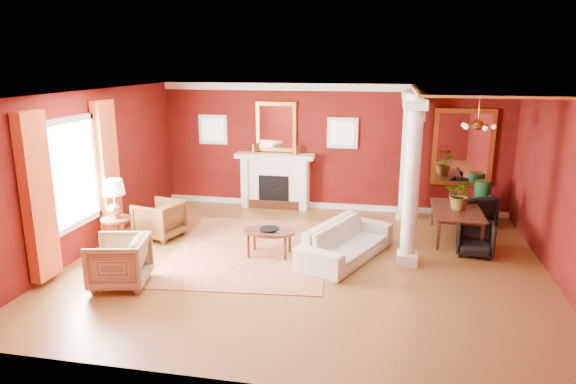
% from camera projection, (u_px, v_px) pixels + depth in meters
% --- Properties ---
extents(ground, '(8.00, 8.00, 0.00)m').
position_uv_depth(ground, '(307.00, 263.00, 8.89)').
color(ground, brown).
rests_on(ground, ground).
extents(room_shell, '(8.04, 7.04, 2.92)m').
position_uv_depth(room_shell, '(308.00, 148.00, 8.39)').
color(room_shell, '#5E0F0D').
rests_on(room_shell, ground).
extents(fireplace, '(1.85, 0.42, 1.29)m').
position_uv_depth(fireplace, '(275.00, 181.00, 12.13)').
color(fireplace, white).
rests_on(fireplace, ground).
extents(overmantel_mirror, '(0.95, 0.07, 1.15)m').
position_uv_depth(overmantel_mirror, '(276.00, 127.00, 11.94)').
color(overmantel_mirror, gold).
rests_on(overmantel_mirror, fireplace).
extents(flank_window_left, '(0.70, 0.07, 0.70)m').
position_uv_depth(flank_window_left, '(213.00, 129.00, 12.27)').
color(flank_window_left, white).
rests_on(flank_window_left, room_shell).
extents(flank_window_right, '(0.70, 0.07, 0.70)m').
position_uv_depth(flank_window_right, '(343.00, 133.00, 11.69)').
color(flank_window_right, white).
rests_on(flank_window_right, room_shell).
extents(left_window, '(0.21, 2.55, 2.60)m').
position_uv_depth(left_window, '(75.00, 181.00, 8.70)').
color(left_window, white).
rests_on(left_window, room_shell).
extents(column_front, '(0.36, 0.36, 2.80)m').
position_uv_depth(column_front, '(412.00, 183.00, 8.50)').
color(column_front, white).
rests_on(column_front, ground).
extents(column_back, '(0.36, 0.36, 2.80)m').
position_uv_depth(column_back, '(407.00, 155.00, 11.07)').
color(column_back, white).
rests_on(column_back, ground).
extents(header_beam, '(0.30, 3.20, 0.32)m').
position_uv_depth(header_beam, '(412.00, 103.00, 9.72)').
color(header_beam, white).
rests_on(header_beam, column_front).
extents(amber_ceiling, '(2.30, 3.40, 0.04)m').
position_uv_depth(amber_ceiling, '(479.00, 91.00, 9.30)').
color(amber_ceiling, '#E49243').
rests_on(amber_ceiling, room_shell).
extents(dining_mirror, '(1.30, 0.07, 1.70)m').
position_uv_depth(dining_mirror, '(463.00, 148.00, 11.24)').
color(dining_mirror, gold).
rests_on(dining_mirror, room_shell).
extents(chandelier, '(0.60, 0.62, 0.75)m').
position_uv_depth(chandelier, '(478.00, 125.00, 9.50)').
color(chandelier, '#A67734').
rests_on(chandelier, room_shell).
extents(crown_trim, '(8.00, 0.08, 0.16)m').
position_uv_depth(crown_trim, '(333.00, 87.00, 11.48)').
color(crown_trim, white).
rests_on(crown_trim, room_shell).
extents(base_trim, '(8.00, 0.08, 0.12)m').
position_uv_depth(base_trim, '(330.00, 206.00, 12.16)').
color(base_trim, white).
rests_on(base_trim, ground).
extents(rug, '(3.11, 3.93, 0.01)m').
position_uv_depth(rug, '(251.00, 249.00, 9.51)').
color(rug, maroon).
rests_on(rug, ground).
extents(sofa, '(1.42, 2.24, 0.85)m').
position_uv_depth(sofa, '(347.00, 236.00, 9.00)').
color(sofa, beige).
rests_on(sofa, ground).
extents(armchair_leopard, '(0.91, 0.95, 0.81)m').
position_uv_depth(armchair_leopard, '(159.00, 218.00, 10.09)').
color(armchair_leopard, black).
rests_on(armchair_leopard, ground).
extents(armchair_stripe, '(0.94, 0.98, 0.86)m').
position_uv_depth(armchair_stripe, '(119.00, 259.00, 7.91)').
color(armchair_stripe, tan).
rests_on(armchair_stripe, ground).
extents(coffee_table, '(0.95, 0.95, 0.48)m').
position_uv_depth(coffee_table, '(269.00, 233.00, 9.13)').
color(coffee_table, black).
rests_on(coffee_table, ground).
extents(coffee_book, '(0.16, 0.04, 0.21)m').
position_uv_depth(coffee_book, '(271.00, 225.00, 9.06)').
color(coffee_book, black).
rests_on(coffee_book, coffee_table).
extents(side_table, '(0.54, 0.54, 1.35)m').
position_uv_depth(side_table, '(115.00, 205.00, 9.24)').
color(side_table, black).
rests_on(side_table, ground).
extents(dining_table, '(0.59, 1.67, 0.93)m').
position_uv_depth(dining_table, '(458.00, 215.00, 10.02)').
color(dining_table, black).
rests_on(dining_table, ground).
extents(dining_chair_near, '(0.69, 0.65, 0.65)m').
position_uv_depth(dining_chair_near, '(475.00, 237.00, 9.20)').
color(dining_chair_near, black).
rests_on(dining_chair_near, ground).
extents(dining_chair_far, '(0.94, 0.91, 0.76)m').
position_uv_depth(dining_chair_far, '(473.00, 208.00, 10.82)').
color(dining_chair_far, black).
rests_on(dining_chair_far, ground).
extents(green_urn, '(0.39, 0.39, 0.93)m').
position_uv_depth(green_urn, '(481.00, 206.00, 11.03)').
color(green_urn, '#133B1C').
rests_on(green_urn, ground).
extents(potted_plant, '(0.74, 0.77, 0.47)m').
position_uv_depth(potted_plant, '(462.00, 181.00, 9.84)').
color(potted_plant, '#26591E').
rests_on(potted_plant, dining_table).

